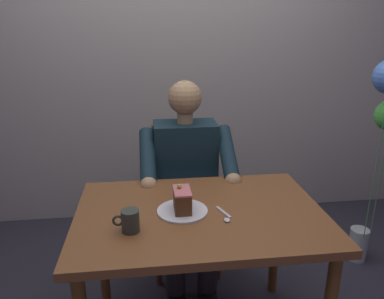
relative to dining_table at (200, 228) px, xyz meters
The scene contains 9 objects.
cafe_rear_panel 1.66m from the dining_table, 90.00° to the right, with size 6.40×0.12×3.00m, color #ACAAA1.
dining_table is the anchor object (origin of this frame).
chair 0.72m from the dining_table, 90.00° to the right, with size 0.42×0.42×0.89m.
seated_person 0.53m from the dining_table, 90.00° to the right, with size 0.53×0.58×1.19m.
dessert_plate 0.12m from the dining_table, ahead, with size 0.22×0.22×0.01m, color white.
cake_slice 0.16m from the dining_table, ahead, with size 0.07×0.13×0.12m.
coffee_cup 0.35m from the dining_table, 23.86° to the left, with size 0.11×0.07×0.09m.
dessert_spoon 0.15m from the dining_table, 145.17° to the left, with size 0.05×0.14×0.01m.
balloon_display 1.28m from the dining_table, 156.83° to the right, with size 0.27×0.25×1.31m.
Camera 1 is at (0.21, 1.42, 1.48)m, focal length 34.55 mm.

